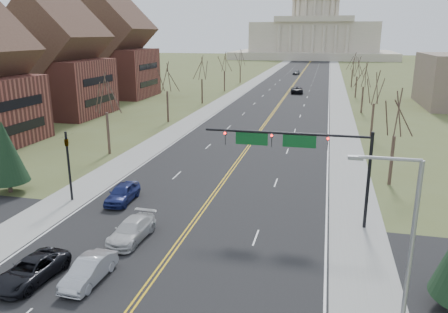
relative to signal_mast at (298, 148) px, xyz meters
The scene contains 31 objects.
ground 16.46m from the signal_mast, 118.88° to the right, with size 600.00×600.00×0.00m, color #52592C.
road 96.96m from the signal_mast, 94.41° to the left, with size 20.00×380.00×0.01m, color black.
cross_road 12.03m from the signal_mast, 134.80° to the right, with size 120.00×14.00×0.01m, color black.
sidewalk_left 98.61m from the signal_mast, 101.39° to the left, with size 4.00×380.00×0.03m, color gray.
sidewalk_right 96.78m from the signal_mast, 87.30° to the left, with size 4.00×380.00×0.03m, color gray.
center_line 96.96m from the signal_mast, 94.41° to the left, with size 0.42×380.00×0.01m, color gold.
edge_line_left 98.20m from the signal_mast, 100.13° to the left, with size 0.15×380.00×0.01m, color silver.
edge_line_right 96.70m from the signal_mast, 88.60° to the left, with size 0.15×380.00×0.01m, color silver.
capitol 236.68m from the signal_mast, 91.80° to the left, with size 90.00×60.00×50.00m.
signal_mast is the anchor object (origin of this frame).
signal_left 19.06m from the signal_mast, behind, with size 0.32×0.36×6.00m.
street_light 14.51m from the signal_mast, 68.59° to the right, with size 2.90×0.25×9.07m.
tree_r_0 13.26m from the signal_mast, 52.51° to the left, with size 3.74×3.74×8.50m.
tree_l_0 27.17m from the signal_mast, 147.71° to the left, with size 3.96×3.96×9.00m.
tree_r_1 31.56m from the signal_mast, 75.21° to the left, with size 3.74×3.74×8.50m.
tree_l_1 41.45m from the signal_mast, 123.63° to the left, with size 3.96×3.96×9.00m.
tree_r_2 51.15m from the signal_mast, 80.94° to the left, with size 3.74×3.74×8.50m.
tree_l_2 59.15m from the signal_mast, 112.83° to the left, with size 3.96×3.96×9.00m.
tree_r_3 70.96m from the signal_mast, 83.48° to the left, with size 3.74×3.74×8.50m.
tree_l_3 77.96m from the signal_mast, 107.12° to the left, with size 3.96×3.96×9.00m.
tree_r_4 90.86m from the signal_mast, 84.91° to the left, with size 3.74×3.74×8.50m.
tree_l_4 97.25m from the signal_mast, 103.65° to the left, with size 3.96×3.96×9.00m.
conifer_l 25.53m from the signal_mast, behind, with size 3.64×3.64×6.50m.
bldg_left_mid 56.81m from the signal_mast, 139.96° to the left, with size 15.10×14.28×20.75m.
bldg_left_far 75.76m from the signal_mast, 126.91° to the left, with size 17.10×14.28×23.25m.
car_sb_inner_lead 16.42m from the signal_mast, 134.01° to the right, with size 1.47×4.22×1.39m, color #B0B3B8.
car_sb_outer_lead 19.17m from the signal_mast, 139.85° to the right, with size 2.22×4.82×1.34m, color black.
car_sb_inner_second 13.19m from the signal_mast, 151.94° to the right, with size 1.96×4.83×1.40m, color silver.
car_sb_outer_second 15.37m from the signal_mast, behind, with size 1.82×4.53×1.54m, color navy.
car_far_nb 75.29m from the signal_mast, 94.01° to the left, with size 2.72×5.90×1.64m, color black.
car_far_sb 125.11m from the signal_mast, 94.13° to the left, with size 1.89×4.70×1.60m, color #505358.
Camera 1 is at (9.20, -17.60, 13.75)m, focal length 35.00 mm.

